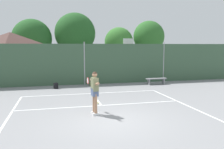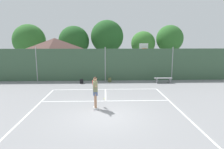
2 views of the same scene
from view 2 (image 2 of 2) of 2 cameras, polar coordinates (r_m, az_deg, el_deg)
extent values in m
plane|color=gray|center=(10.26, -1.85, -11.97)|extent=(120.00, 120.00, 0.00)
cube|color=white|center=(15.50, -1.94, -4.37)|extent=(8.20, 0.10, 0.01)
cube|color=white|center=(11.04, -24.09, -11.23)|extent=(0.10, 11.00, 0.01)
cube|color=white|center=(11.06, 20.34, -10.95)|extent=(0.10, 11.00, 0.01)
cube|color=white|center=(12.59, -1.90, -7.76)|extent=(8.20, 0.10, 0.01)
cube|color=white|center=(14.02, -1.92, -5.92)|extent=(0.10, 2.97, 0.01)
cube|color=#38563D|center=(18.67, -2.00, 2.87)|extent=(26.00, 0.05, 3.08)
cylinder|color=#99999E|center=(19.75, -21.24, 2.81)|extent=(0.09, 0.09, 3.23)
cylinder|color=#99999E|center=(18.66, -2.00, 3.10)|extent=(0.09, 0.09, 3.23)
cylinder|color=#99999E|center=(19.76, 17.23, 3.04)|extent=(0.09, 0.09, 3.23)
cylinder|color=#284CB2|center=(20.90, 9.11, 3.47)|extent=(0.12, 0.12, 3.05)
cube|color=white|center=(20.68, 9.30, 8.19)|extent=(0.90, 0.06, 0.60)
torus|color=#D85919|center=(20.42, 9.43, 7.55)|extent=(0.48, 0.48, 0.02)
cube|color=silver|center=(24.17, -16.23, 3.57)|extent=(5.36, 4.29, 2.65)
pyramid|color=#513833|center=(24.05, -16.47, 8.46)|extent=(5.79, 4.63, 1.48)
cylinder|color=brown|center=(31.78, -22.73, 3.88)|extent=(0.36, 0.36, 1.82)
ellipsoid|color=#2D6628|center=(31.65, -23.09, 9.15)|extent=(4.75, 4.27, 4.75)
cylinder|color=brown|center=(30.10, -10.91, 4.17)|extent=(0.36, 0.36, 1.82)
ellipsoid|color=#235623|center=(29.96, -11.09, 9.55)|extent=(4.50, 4.05, 4.50)
cylinder|color=brown|center=(29.73, -1.41, 4.80)|extent=(0.36, 0.36, 2.36)
ellipsoid|color=#235623|center=(29.61, -1.44, 11.05)|extent=(4.85, 4.36, 4.85)
cylinder|color=brown|center=(30.30, 8.97, 4.34)|extent=(0.36, 0.36, 1.89)
ellipsoid|color=#38752D|center=(30.17, 9.10, 9.03)|extent=(3.61, 3.25, 3.61)
cylinder|color=brown|center=(31.31, 16.30, 4.69)|extent=(0.36, 0.36, 2.39)
ellipsoid|color=#2D6628|center=(31.20, 16.56, 10.03)|extent=(4.05, 3.64, 4.05)
cube|color=silver|center=(11.11, -4.80, -9.99)|extent=(0.27, 0.15, 0.10)
cube|color=silver|center=(11.33, -4.89, -9.58)|extent=(0.27, 0.15, 0.10)
cylinder|color=#A37556|center=(10.96, -4.83, -7.73)|extent=(0.13, 0.13, 0.82)
cylinder|color=#A37556|center=(11.19, -4.93, -7.36)|extent=(0.13, 0.13, 0.82)
cube|color=#47567A|center=(10.94, -4.92, -5.19)|extent=(0.28, 0.39, 0.32)
cube|color=#6B704C|center=(10.86, -4.94, -3.46)|extent=(0.29, 0.43, 0.56)
sphere|color=#A37556|center=(10.77, -4.98, -1.34)|extent=(0.22, 0.22, 0.22)
sphere|color=black|center=(10.77, -4.98, -1.23)|extent=(0.21, 0.21, 0.21)
cylinder|color=#A37556|center=(11.03, -5.16, -2.72)|extent=(0.16, 0.56, 0.17)
cylinder|color=#A37556|center=(10.57, -4.84, -3.54)|extent=(0.15, 0.51, 0.22)
cylinder|color=black|center=(11.23, -5.35, -2.75)|extent=(0.07, 0.30, 0.04)
torus|color=red|center=(11.57, -5.72, -2.38)|extent=(0.06, 0.30, 0.30)
cylinder|color=silver|center=(11.57, -5.72, -2.38)|extent=(0.04, 0.26, 0.26)
sphere|color=#CCE033|center=(12.98, -2.33, -7.07)|extent=(0.07, 0.07, 0.07)
cube|color=black|center=(17.75, -8.92, -2.00)|extent=(0.32, 0.26, 0.40)
cube|color=black|center=(17.65, -8.84, -2.33)|extent=(0.23, 0.13, 0.18)
torus|color=black|center=(17.70, -8.94, -1.30)|extent=(0.09, 0.04, 0.09)
cube|color=#566038|center=(18.22, -0.69, -1.57)|extent=(0.32, 0.26, 0.40)
cube|color=#566038|center=(18.12, -0.56, -1.88)|extent=(0.23, 0.13, 0.18)
torus|color=black|center=(18.18, -0.69, -0.89)|extent=(0.09, 0.04, 0.09)
cube|color=gray|center=(18.32, 14.78, -1.04)|extent=(1.60, 0.36, 0.06)
cube|color=gray|center=(18.19, 12.94, -1.76)|extent=(0.08, 0.32, 0.45)
cube|color=gray|center=(18.54, 16.53, -1.70)|extent=(0.08, 0.32, 0.45)
camera|label=1|loc=(2.53, -65.17, -16.76)|focal=37.49mm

